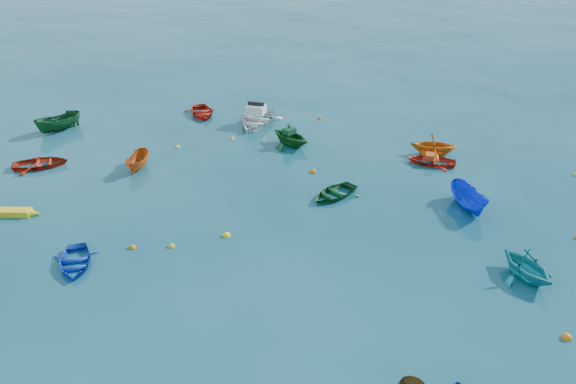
# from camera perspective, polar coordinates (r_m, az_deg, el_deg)

# --- Properties ---
(ground) EXTENTS (160.00, 160.00, 0.00)m
(ground) POSITION_cam_1_polar(r_m,az_deg,el_deg) (24.84, -1.25, -6.13)
(ground) COLOR #0A3C4B
(ground) RESTS_ON ground
(dinghy_blue_sw) EXTENTS (2.80, 3.23, 0.56)m
(dinghy_blue_sw) POSITION_cam_1_polar(r_m,az_deg,el_deg) (25.65, -20.78, -6.98)
(dinghy_blue_sw) COLOR #0F37BF
(dinghy_blue_sw) RESTS_ON ground
(dinghy_green_e) EXTENTS (3.38, 3.46, 0.59)m
(dinghy_green_e) POSITION_cam_1_polar(r_m,az_deg,el_deg) (29.43, 4.66, -0.45)
(dinghy_green_e) COLOR #125024
(dinghy_green_e) RESTS_ON ground
(dinghy_cyan_se) EXTENTS (3.26, 3.41, 1.39)m
(dinghy_cyan_se) POSITION_cam_1_polar(r_m,az_deg,el_deg) (25.25, 22.88, -8.00)
(dinghy_cyan_se) COLOR teal
(dinghy_cyan_se) RESTS_ON ground
(dinghy_red_nw) EXTENTS (3.66, 3.17, 0.64)m
(dinghy_red_nw) POSITION_cam_1_polar(r_m,az_deg,el_deg) (35.66, -23.77, 2.38)
(dinghy_red_nw) COLOR #A8200E
(dinghy_red_nw) RESTS_ON ground
(sampan_orange_n) EXTENTS (1.00, 2.59, 1.00)m
(sampan_orange_n) POSITION_cam_1_polar(r_m,az_deg,el_deg) (33.55, -14.92, 2.33)
(sampan_orange_n) COLOR #B94E11
(sampan_orange_n) RESTS_ON ground
(dinghy_green_n) EXTENTS (3.75, 3.68, 1.50)m
(dinghy_green_n) POSITION_cam_1_polar(r_m,az_deg,el_deg) (35.59, 0.25, 4.78)
(dinghy_green_n) COLOR #14571B
(dinghy_green_n) RESTS_ON ground
(dinghy_red_ne) EXTENTS (3.06, 2.41, 0.57)m
(dinghy_red_ne) POSITION_cam_1_polar(r_m,az_deg,el_deg) (34.09, 14.31, 2.82)
(dinghy_red_ne) COLOR red
(dinghy_red_ne) RESTS_ON ground
(sampan_blue_far) EXTENTS (2.00, 3.26, 1.18)m
(sampan_blue_far) POSITION_cam_1_polar(r_m,az_deg,el_deg) (29.67, 17.75, -1.54)
(sampan_blue_far) COLOR #1136D6
(sampan_blue_far) RESTS_ON ground
(dinghy_red_far) EXTENTS (3.40, 3.85, 0.66)m
(dinghy_red_far) POSITION_cam_1_polar(r_m,az_deg,el_deg) (41.26, -8.73, 7.73)
(dinghy_red_far) COLOR red
(dinghy_red_far) RESTS_ON ground
(dinghy_orange_far) EXTENTS (2.89, 2.53, 1.46)m
(dinghy_orange_far) POSITION_cam_1_polar(r_m,az_deg,el_deg) (35.37, 14.49, 3.72)
(dinghy_orange_far) COLOR orange
(dinghy_orange_far) RESTS_ON ground
(sampan_green_far) EXTENTS (2.93, 3.29, 1.25)m
(sampan_green_far) POSITION_cam_1_polar(r_m,az_deg,el_deg) (40.90, -22.13, 5.80)
(sampan_green_far) COLOR #10481F
(sampan_green_far) RESTS_ON ground
(motorboat_white) EXTENTS (3.69, 4.68, 1.48)m
(motorboat_white) POSITION_cam_1_polar(r_m,az_deg,el_deg) (39.19, -3.22, 6.93)
(motorboat_white) COLOR white
(motorboat_white) RESTS_ON ground
(tarp_green_b) EXTENTS (0.89, 0.92, 0.35)m
(tarp_green_b) POSITION_cam_1_polar(r_m,az_deg,el_deg) (35.31, 0.13, 6.21)
(tarp_green_b) COLOR #114725
(tarp_green_b) RESTS_ON dinghy_green_n
(tarp_orange_b) EXTENTS (0.61, 0.74, 0.32)m
(tarp_orange_b) POSITION_cam_1_polar(r_m,az_deg,el_deg) (33.91, 14.23, 3.53)
(tarp_orange_b) COLOR #C84314
(tarp_orange_b) RESTS_ON dinghy_red_ne
(buoy_or_a) EXTENTS (0.32, 0.32, 0.32)m
(buoy_or_a) POSITION_cam_1_polar(r_m,az_deg,el_deg) (26.05, -15.52, -5.50)
(buoy_or_a) COLOR #CE6B0B
(buoy_or_a) RESTS_ON ground
(buoy_ye_a) EXTENTS (0.31, 0.31, 0.31)m
(buoy_ye_a) POSITION_cam_1_polar(r_m,az_deg,el_deg) (25.74, -11.74, -5.45)
(buoy_ye_a) COLOR gold
(buoy_ye_a) RESTS_ON ground
(buoy_or_b) EXTENTS (0.38, 0.38, 0.38)m
(buoy_or_b) POSITION_cam_1_polar(r_m,az_deg,el_deg) (22.76, 26.43, -13.15)
(buoy_or_b) COLOR orange
(buoy_or_b) RESTS_ON ground
(buoy_ye_b) EXTENTS (0.30, 0.30, 0.30)m
(buoy_ye_b) POSITION_cam_1_polar(r_m,az_deg,el_deg) (35.92, -11.16, 4.46)
(buoy_ye_b) COLOR yellow
(buoy_ye_b) RESTS_ON ground
(buoy_or_c) EXTENTS (0.38, 0.38, 0.38)m
(buoy_or_c) POSITION_cam_1_polar(r_m,az_deg,el_deg) (31.99, 2.56, 2.02)
(buoy_or_c) COLOR orange
(buoy_or_c) RESTS_ON ground
(buoy_ye_c) EXTENTS (0.38, 0.38, 0.38)m
(buoy_ye_c) POSITION_cam_1_polar(r_m,az_deg,el_deg) (26.12, -6.27, -4.45)
(buoy_ye_c) COLOR yellow
(buoy_ye_c) RESTS_ON ground
(buoy_ye_d) EXTENTS (0.29, 0.29, 0.29)m
(buoy_ye_d) POSITION_cam_1_polar(r_m,az_deg,el_deg) (36.68, -5.66, 5.36)
(buoy_ye_d) COLOR yellow
(buoy_ye_d) RESTS_ON ground
(buoy_or_e) EXTENTS (0.31, 0.31, 0.31)m
(buoy_or_e) POSITION_cam_1_polar(r_m,az_deg,el_deg) (40.09, 3.25, 7.41)
(buoy_or_e) COLOR #D0640B
(buoy_or_e) RESTS_ON ground
(buoy_ye_e) EXTENTS (0.32, 0.32, 0.32)m
(buoy_ye_e) POSITION_cam_1_polar(r_m,az_deg,el_deg) (35.51, 27.21, 1.51)
(buoy_ye_e) COLOR yellow
(buoy_ye_e) RESTS_ON ground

